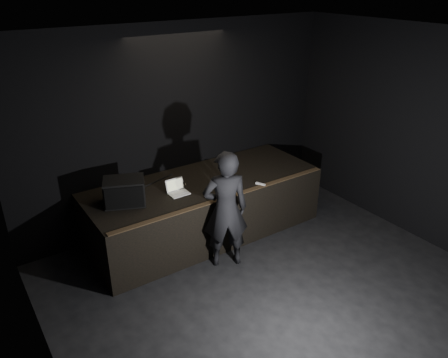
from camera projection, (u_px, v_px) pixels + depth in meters
name	position (u px, v px, depth m)	size (l,w,h in m)	color
ground	(314.00, 324.00, 5.73)	(7.00, 7.00, 0.00)	black
room_walls	(330.00, 186.00, 4.87)	(6.10, 7.10, 3.52)	black
stage_riser	(205.00, 207.00, 7.57)	(4.00, 1.50, 1.00)	black
riser_lip	(228.00, 197.00, 6.82)	(3.92, 0.10, 0.01)	brown
stage_monitor	(125.00, 192.00, 6.55)	(0.72, 0.63, 0.40)	black
cable	(151.00, 183.00, 7.24)	(0.02, 0.02, 0.95)	black
laptop	(177.00, 190.00, 6.93)	(0.31, 0.28, 0.21)	silver
beer_can	(228.00, 180.00, 7.17)	(0.08, 0.08, 0.18)	silver
plastic_cup	(185.00, 187.00, 7.03)	(0.08, 0.08, 0.10)	white
wii_remote	(261.00, 184.00, 7.20)	(0.04, 0.17, 0.03)	white
person	(225.00, 210.00, 6.56)	(0.69, 0.45, 1.90)	black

